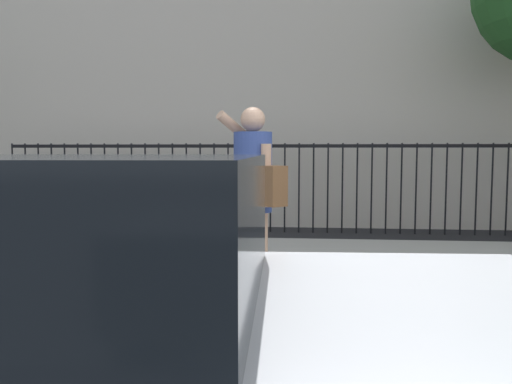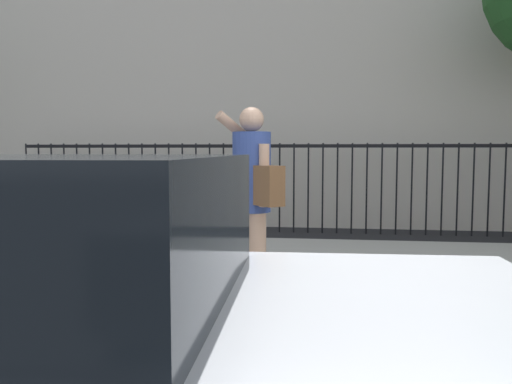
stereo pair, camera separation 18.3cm
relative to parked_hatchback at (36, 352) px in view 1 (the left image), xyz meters
name	(u,v)px [view 1 (the left image)]	position (x,y,z in m)	size (l,w,h in m)	color
ground_plane	(389,379)	(1.57, 1.44, -0.70)	(60.00, 60.00, 0.00)	black
sidewalk	(355,281)	(1.57, 3.64, -0.63)	(28.00, 4.40, 0.15)	#9E9B93
iron_fence	(335,176)	(1.57, 7.34, 0.32)	(12.03, 0.04, 1.60)	black
parked_hatchback	(36,352)	(0.00, 0.00, 0.00)	(4.27, 1.99, 1.45)	#ADAFB5
pedestrian_on_phone	(255,188)	(0.58, 2.69, 0.44)	(0.67, 0.70, 1.70)	tan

